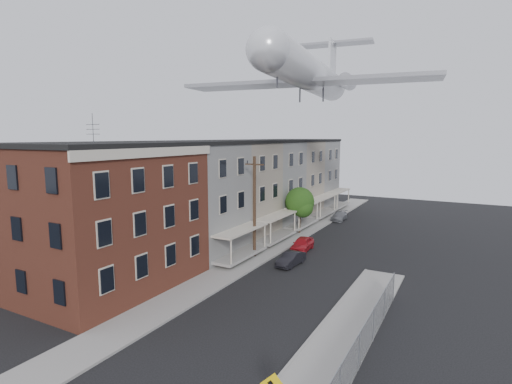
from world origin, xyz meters
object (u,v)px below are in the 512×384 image
car_far (339,216)px  car_mid (291,259)px  car_near (302,244)px  utility_pole (254,206)px  airplane (311,75)px  street_tree (301,203)px

car_far → car_mid: bearing=-86.9°
car_near → car_mid: bearing=-84.3°
utility_pole → car_far: bearing=84.0°
car_mid → car_far: size_ratio=0.89×
utility_pole → car_near: 6.37m
utility_pole → airplane: size_ratio=0.33×
car_far → airplane: size_ratio=0.14×
car_mid → car_far: bearing=100.2°
airplane → street_tree: bearing=128.0°
car_near → car_mid: car_near is taller
car_mid → car_far: 19.71m
car_near → car_mid: (0.80, -4.50, -0.08)m
utility_pole → street_tree: utility_pole is taller
car_mid → street_tree: bearing=113.3°
utility_pole → street_tree: (0.33, 9.92, -1.22)m
airplane → car_far: bearing=90.7°
utility_pole → street_tree: 10.00m
car_mid → airplane: airplane is taller
utility_pole → car_mid: 5.63m
street_tree → car_mid: (3.47, -10.51, -2.89)m
street_tree → airplane: bearing=-52.0°
car_mid → airplane: bearing=106.5°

